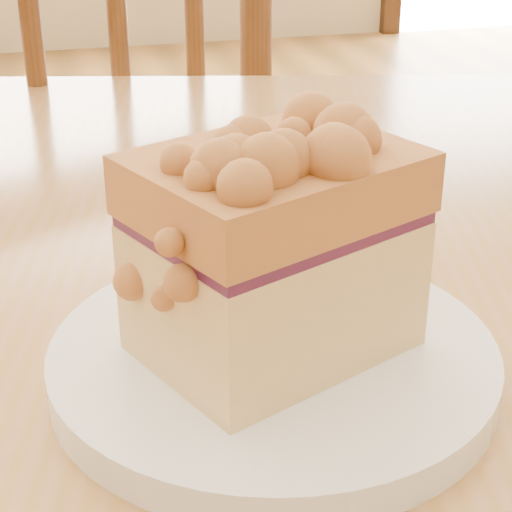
% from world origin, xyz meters
% --- Properties ---
extents(cafe_table_main, '(1.34, 1.05, 0.75)m').
position_xyz_m(cafe_table_main, '(-0.03, 0.12, 0.65)').
color(cafe_table_main, '#B17A45').
rests_on(cafe_table_main, ground).
extents(cafe_chair_main, '(0.53, 0.53, 0.91)m').
position_xyz_m(cafe_chair_main, '(0.01, 0.66, 0.46)').
color(cafe_chair_main, brown).
rests_on(cafe_chair_main, ground).
extents(plate, '(0.20, 0.20, 0.02)m').
position_xyz_m(plate, '(0.06, -0.03, 0.76)').
color(plate, white).
rests_on(plate, cafe_table_main).
extents(cake_slice, '(0.13, 0.12, 0.10)m').
position_xyz_m(cake_slice, '(0.06, -0.03, 0.82)').
color(cake_slice, tan).
rests_on(cake_slice, plate).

